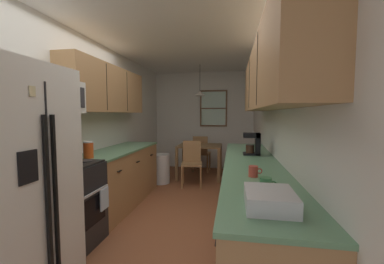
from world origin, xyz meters
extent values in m
plane|color=brown|center=(0.00, 1.00, 0.00)|extent=(12.00, 12.00, 0.00)
cube|color=silver|center=(-1.35, 1.00, 1.27)|extent=(0.10, 9.00, 2.55)
cube|color=silver|center=(1.35, 1.00, 1.27)|extent=(0.10, 9.00, 2.55)
cube|color=silver|center=(0.00, 3.65, 1.27)|extent=(4.40, 0.10, 2.55)
cube|color=white|center=(0.00, 1.00, 2.59)|extent=(4.40, 9.00, 0.08)
cube|color=white|center=(-0.94, -1.19, 0.91)|extent=(0.73, 0.81, 1.83)
cube|color=black|center=(-0.57, -1.19, 0.86)|extent=(0.01, 0.01, 1.65)
cube|color=black|center=(-0.55, -1.23, 0.86)|extent=(0.02, 0.02, 1.17)
cube|color=black|center=(-0.55, -1.15, 0.86)|extent=(0.02, 0.02, 1.17)
cube|color=black|center=(-0.57, -1.37, 1.10)|extent=(0.01, 0.15, 0.22)
cube|color=beige|center=(-0.57, -1.30, 1.60)|extent=(0.01, 0.05, 0.07)
cube|color=black|center=(-0.99, -0.46, 0.45)|extent=(0.62, 0.59, 0.90)
cube|color=black|center=(-0.67, -0.46, 0.42)|extent=(0.01, 0.42, 0.30)
cube|color=silver|center=(-0.65, -0.46, 0.63)|extent=(0.02, 0.47, 0.02)
cube|color=black|center=(-0.99, -0.46, 0.91)|extent=(0.59, 0.56, 0.02)
cube|color=black|center=(-1.27, -0.46, 1.00)|extent=(0.06, 0.59, 0.20)
cylinder|color=#2D2D2D|center=(-1.13, -0.59, 0.93)|extent=(0.15, 0.15, 0.01)
cylinder|color=#2D2D2D|center=(-1.13, -0.33, 0.93)|extent=(0.15, 0.15, 0.01)
cylinder|color=#2D2D2D|center=(-0.85, -0.59, 0.93)|extent=(0.15, 0.15, 0.01)
cylinder|color=#2D2D2D|center=(-0.85, -0.33, 0.93)|extent=(0.15, 0.15, 0.01)
cube|color=white|center=(-1.11, -0.46, 1.63)|extent=(0.38, 0.58, 0.35)
cube|color=black|center=(-0.92, -0.52, 1.63)|extent=(0.01, 0.35, 0.23)
cube|color=#2D2D33|center=(-0.92, -0.27, 1.63)|extent=(0.01, 0.12, 0.23)
cube|color=#A87A4C|center=(-1.00, 0.78, 0.43)|extent=(0.60, 1.88, 0.87)
cube|color=#60936B|center=(-1.00, 0.78, 0.89)|extent=(0.63, 1.90, 0.03)
cube|color=black|center=(-0.69, 0.16, 0.70)|extent=(0.02, 0.10, 0.01)
cube|color=black|center=(-0.69, 0.78, 0.70)|extent=(0.02, 0.10, 0.01)
cube|color=black|center=(-0.69, 1.41, 0.70)|extent=(0.02, 0.10, 0.01)
cube|color=#A87A4C|center=(-1.14, 0.73, 1.83)|extent=(0.32, 1.98, 0.70)
cube|color=#2D2319|center=(-0.98, 0.41, 1.83)|extent=(0.01, 0.01, 0.65)
cube|color=#2D2319|center=(-0.98, 1.06, 1.83)|extent=(0.01, 0.01, 0.65)
cube|color=#A87A4C|center=(1.00, 0.06, 0.43)|extent=(0.60, 3.40, 0.87)
cube|color=#60936B|center=(1.00, 0.06, 0.89)|extent=(0.63, 3.42, 0.03)
cube|color=black|center=(0.69, -1.36, 0.70)|extent=(0.02, 0.10, 0.01)
cube|color=black|center=(0.69, -0.79, 0.70)|extent=(0.02, 0.10, 0.01)
cube|color=black|center=(0.69, -0.22, 0.70)|extent=(0.02, 0.10, 0.01)
cube|color=black|center=(0.69, 0.34, 0.70)|extent=(0.02, 0.10, 0.01)
cube|color=black|center=(0.69, 0.91, 0.70)|extent=(0.02, 0.10, 0.01)
cube|color=black|center=(0.69, 1.48, 0.70)|extent=(0.02, 0.10, 0.01)
cube|color=#A87A4C|center=(1.14, 0.01, 1.85)|extent=(0.32, 3.10, 0.69)
cube|color=#2D2319|center=(0.98, -0.50, 1.85)|extent=(0.01, 0.01, 0.64)
cube|color=#2D2319|center=(0.98, 0.52, 1.85)|extent=(0.01, 0.01, 0.64)
cube|color=brown|center=(0.04, 2.58, 0.74)|extent=(0.96, 0.77, 0.03)
cube|color=brown|center=(-0.41, 2.23, 0.36)|extent=(0.06, 0.06, 0.72)
cube|color=brown|center=(0.49, 2.23, 0.36)|extent=(0.06, 0.06, 0.72)
cube|color=brown|center=(-0.41, 2.94, 0.36)|extent=(0.06, 0.06, 0.72)
cube|color=brown|center=(0.49, 2.94, 0.36)|extent=(0.06, 0.06, 0.72)
cube|color=#A87A4C|center=(-0.03, 1.92, 0.45)|extent=(0.45, 0.45, 0.04)
cube|color=#A87A4C|center=(-0.05, 2.10, 0.68)|extent=(0.37, 0.08, 0.45)
cylinder|color=#A87A4C|center=(0.17, 1.76, 0.22)|extent=(0.04, 0.04, 0.43)
cylinder|color=#A87A4C|center=(-0.19, 1.71, 0.22)|extent=(0.04, 0.04, 0.43)
cylinder|color=#A87A4C|center=(0.13, 2.12, 0.22)|extent=(0.04, 0.04, 0.43)
cylinder|color=#A87A4C|center=(-0.23, 2.07, 0.22)|extent=(0.04, 0.04, 0.43)
cube|color=#A87A4C|center=(0.00, 3.24, 0.45)|extent=(0.42, 0.42, 0.04)
cube|color=#A87A4C|center=(-0.01, 3.06, 0.68)|extent=(0.37, 0.05, 0.45)
cylinder|color=#A87A4C|center=(-0.17, 3.44, 0.22)|extent=(0.04, 0.04, 0.43)
cylinder|color=#A87A4C|center=(0.19, 3.42, 0.22)|extent=(0.04, 0.04, 0.43)
cylinder|color=#A87A4C|center=(-0.19, 3.07, 0.22)|extent=(0.04, 0.04, 0.43)
cylinder|color=#A87A4C|center=(0.17, 3.05, 0.22)|extent=(0.04, 0.04, 0.43)
cylinder|color=black|center=(0.04, 2.58, 2.25)|extent=(0.01, 0.01, 0.59)
cone|color=beige|center=(0.04, 2.58, 1.91)|extent=(0.24, 0.24, 0.10)
sphere|color=white|center=(0.04, 2.58, 1.93)|extent=(0.06, 0.06, 0.06)
cube|color=brown|center=(0.27, 3.58, 1.60)|extent=(0.71, 0.04, 0.95)
cube|color=#B2D1B7|center=(0.27, 3.56, 1.60)|extent=(0.63, 0.01, 0.87)
cube|color=brown|center=(0.27, 3.56, 1.60)|extent=(0.63, 0.02, 0.03)
cylinder|color=silver|center=(-0.70, 2.04, 0.31)|extent=(0.36, 0.36, 0.61)
cylinder|color=#D84C19|center=(-1.00, -0.04, 1.00)|extent=(0.12, 0.12, 0.19)
cylinder|color=white|center=(-1.00, -0.04, 1.10)|extent=(0.12, 0.12, 0.02)
cube|color=silver|center=(-0.64, -0.31, 0.50)|extent=(0.02, 0.16, 0.24)
cube|color=black|center=(1.02, 0.56, 0.91)|extent=(0.22, 0.18, 0.02)
cube|color=black|center=(1.10, 0.56, 1.05)|extent=(0.06, 0.18, 0.29)
cube|color=black|center=(1.02, 0.56, 1.16)|extent=(0.22, 0.18, 0.06)
cylinder|color=#331E14|center=(1.00, 0.56, 0.98)|extent=(0.11, 0.11, 0.11)
cylinder|color=#3F7F4C|center=(1.00, -1.01, 0.95)|extent=(0.08, 0.08, 0.10)
torus|color=#3F7F4C|center=(1.06, -1.01, 0.96)|extent=(0.05, 0.01, 0.05)
cylinder|color=#BF3F33|center=(0.95, -0.60, 0.95)|extent=(0.08, 0.08, 0.10)
torus|color=#BF3F33|center=(1.01, -0.60, 0.95)|extent=(0.05, 0.01, 0.05)
cube|color=silver|center=(0.99, -1.30, 0.95)|extent=(0.28, 0.34, 0.10)
camera|label=1|loc=(0.77, -2.72, 1.45)|focal=22.28mm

